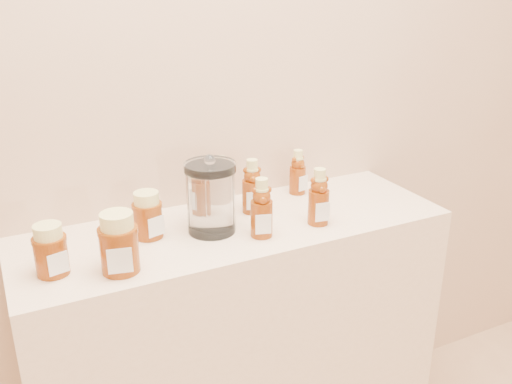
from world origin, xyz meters
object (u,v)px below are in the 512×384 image
honey_jar_left (50,250)px  glass_canister (211,195)px  bear_bottle_front_left (262,204)px  display_table (238,358)px  bear_bottle_back_left (221,179)px

honey_jar_left → glass_canister: glass_canister is taller
bear_bottle_front_left → honey_jar_left: (-0.52, 0.04, -0.03)m
display_table → glass_canister: size_ratio=5.71×
bear_bottle_front_left → glass_canister: (-0.11, 0.09, 0.01)m
bear_bottle_back_left → bear_bottle_front_left: bear_bottle_front_left is taller
honey_jar_left → display_table: bearing=-7.9°
display_table → honey_jar_left: size_ratio=9.66×
display_table → honey_jar_left: (-0.49, -0.06, 0.51)m
bear_bottle_front_left → glass_canister: glass_canister is taller
glass_canister → bear_bottle_front_left: bearing=-38.8°
glass_canister → display_table: bearing=4.7°
bear_bottle_back_left → honey_jar_left: (-0.50, -0.19, -0.03)m
honey_jar_left → glass_canister: bearing=-7.5°
bear_bottle_back_left → glass_canister: bearing=-117.4°
display_table → honey_jar_left: 0.71m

